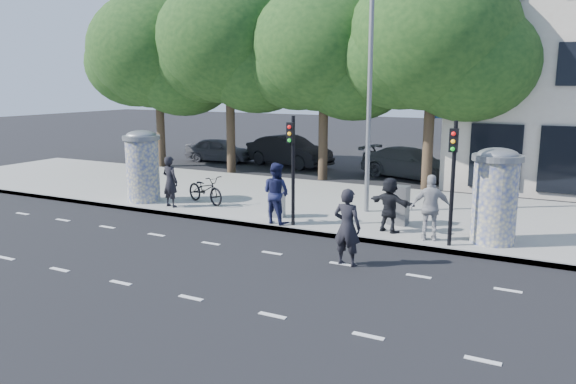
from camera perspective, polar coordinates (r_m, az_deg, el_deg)
The scene contains 25 objects.
ground at distance 14.12m, azimuth -4.41°, elevation -7.73°, with size 120.00×120.00×0.00m, color black.
sidewalk at distance 20.62m, azimuth 6.59°, elevation -1.48°, with size 40.00×8.00×0.15m, color gray.
curb at distance 17.08m, azimuth 1.86°, elevation -4.07°, with size 40.00×0.10×0.16m, color slate.
lane_dash_near at distance 12.42m, azimuth -9.83°, elevation -10.56°, with size 32.00×0.12×0.01m, color silver.
lane_dash_far at distance 15.27m, azimuth -1.64°, elevation -6.22°, with size 32.00×0.12×0.01m, color silver.
ad_column_left at distance 21.53m, azimuth -14.56°, elevation 2.74°, with size 1.36×1.36×2.65m.
ad_column_right at distance 16.43m, azimuth 20.31°, elevation -0.15°, with size 1.36×1.36×2.65m.
traffic_pole_near at distance 17.12m, azimuth 0.44°, elevation 3.34°, with size 0.22×0.31×3.40m.
traffic_pole_far at distance 15.58m, azimuth 16.41°, elevation 2.09°, with size 0.22×0.31×3.40m.
street_lamp at distance 19.03m, azimuth 8.27°, elevation 11.75°, with size 0.25×0.93×8.00m.
tree_far_left at distance 31.20m, azimuth -13.15°, elevation 13.89°, with size 7.20×7.20×9.26m.
tree_mid_left at distance 28.54m, azimuth -6.02°, elevation 15.01°, with size 7.20×7.20×9.57m.
tree_near_left at distance 26.30m, azimuth 3.70°, elevation 14.43°, with size 6.80×6.80×8.97m.
tree_center at distance 24.35m, azimuth 14.53°, elevation 14.95°, with size 7.00×7.00×9.30m.
ped_b at distance 20.38m, azimuth -11.88°, elevation 1.04°, with size 0.67×0.44×1.82m, color black.
ped_c at distance 17.63m, azimuth -1.22°, elevation -0.10°, with size 0.94×0.73×1.93m, color #1C1F46.
ped_e at distance 16.22m, azimuth 14.33°, elevation -1.56°, with size 1.10×0.63×1.88m, color #A6A6A9.
ped_f at distance 16.89m, azimuth 10.28°, elevation -1.28°, with size 1.53×0.55×1.65m, color black.
man_road at distance 14.13m, azimuth 6.03°, elevation -3.57°, with size 0.72×0.47×1.98m, color black.
bicycle at distance 20.80m, azimuth -8.40°, elevation 0.27°, with size 1.99×0.70×1.05m, color black.
cabinet_left at distance 18.53m, azimuth -1.15°, elevation -0.92°, with size 0.51×0.37×1.06m, color gray.
cabinet_right at distance 17.86m, azimuth 11.17°, elevation -1.32°, with size 0.59×0.43×1.23m, color slate.
car_left at distance 32.66m, azimuth -6.97°, elevation 4.27°, with size 3.99×1.60×1.36m, color #4C4D53.
car_mid at distance 30.67m, azimuth 0.10°, elevation 4.18°, with size 5.00×1.74×1.65m, color black.
car_right at distance 27.55m, azimuth 12.37°, elevation 2.90°, with size 4.96×2.02×1.44m, color #494D50.
Camera 1 is at (7.07, -11.34, 4.57)m, focal length 35.00 mm.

